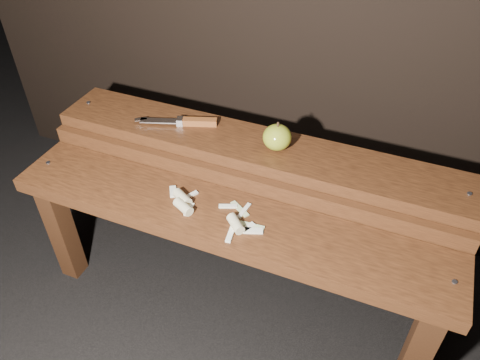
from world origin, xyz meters
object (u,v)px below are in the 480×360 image
at_px(bench_front_tier, 223,235).
at_px(knife, 189,122).
at_px(bench_rear_tier, 254,168).
at_px(apple, 277,137).

height_order(bench_front_tier, knife, knife).
bearing_deg(bench_front_tier, bench_rear_tier, 90.00).
bearing_deg(bench_front_tier, apple, 74.72).
distance_m(bench_rear_tier, knife, 0.23).
bearing_deg(knife, bench_rear_tier, -4.46).
height_order(bench_rear_tier, apple, apple).
relative_size(bench_front_tier, bench_rear_tier, 1.00).
bearing_deg(knife, apple, -2.54).
relative_size(apple, knife, 0.35).
height_order(bench_front_tier, bench_rear_tier, bench_rear_tier).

